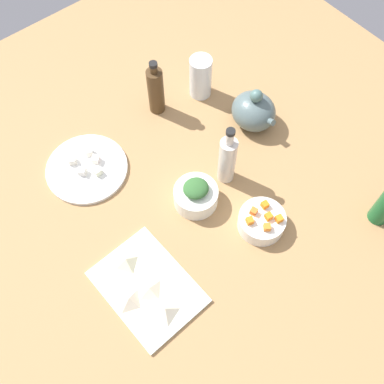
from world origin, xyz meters
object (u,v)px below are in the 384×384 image
(plate_tofu, at_px, (87,169))
(bowl_greens, at_px, (196,196))
(drinking_glass_0, at_px, (201,77))
(bowl_carrots, at_px, (261,222))
(bottle_2, at_px, (156,90))
(teapot, at_px, (254,111))
(bottle_1, at_px, (228,160))
(cutting_board, at_px, (148,287))

(plate_tofu, relative_size, bowl_greens, 1.93)
(plate_tofu, relative_size, drinking_glass_0, 1.68)
(bowl_carrots, bearing_deg, bottle_2, 176.58)
(bowl_carrots, bearing_deg, plate_tofu, -149.37)
(plate_tofu, xyz_separation_m, teapot, (0.19, 0.51, 0.05))
(teapot, height_order, drinking_glass_0, same)
(bottle_2, bearing_deg, plate_tofu, -80.36)
(teapot, distance_m, bottle_1, 0.23)
(bottle_2, bearing_deg, bottle_1, -0.05)
(plate_tofu, distance_m, drinking_glass_0, 0.47)
(bowl_greens, bearing_deg, teapot, 108.31)
(cutting_board, height_order, bottle_1, bottle_1)
(bowl_greens, height_order, bottle_2, bottle_2)
(bowl_carrots, distance_m, teapot, 0.37)
(bowl_greens, relative_size, bottle_1, 0.56)
(teapot, distance_m, drinking_glass_0, 0.21)
(plate_tofu, distance_m, bowl_greens, 0.35)
(bowl_carrots, bearing_deg, bowl_greens, -152.47)
(cutting_board, bearing_deg, bottle_1, 107.93)
(plate_tofu, relative_size, teapot, 1.54)
(teapot, xyz_separation_m, drinking_glass_0, (-0.20, -0.05, 0.02))
(bottle_1, height_order, drinking_glass_0, bottle_1)
(plate_tofu, xyz_separation_m, drinking_glass_0, (-0.02, 0.46, 0.07))
(plate_tofu, bearing_deg, bottle_1, 47.18)
(bowl_carrots, relative_size, bottle_1, 0.58)
(bowl_greens, height_order, bowl_carrots, bowl_greens)
(plate_tofu, height_order, drinking_glass_0, drinking_glass_0)
(bottle_1, relative_size, bottle_2, 1.11)
(bowl_greens, bearing_deg, plate_tofu, -147.59)
(drinking_glass_0, bearing_deg, bowl_greens, -41.75)
(bowl_carrots, height_order, drinking_glass_0, drinking_glass_0)
(plate_tofu, bearing_deg, bowl_greens, 32.41)
(bottle_1, bearing_deg, bowl_carrots, -9.58)
(plate_tofu, xyz_separation_m, bottle_1, (0.29, 0.31, 0.09))
(bowl_greens, relative_size, teapot, 0.80)
(bowl_greens, distance_m, bottle_1, 0.14)
(cutting_board, xyz_separation_m, bottle_2, (-0.46, 0.39, 0.08))
(cutting_board, relative_size, plate_tofu, 1.14)
(plate_tofu, height_order, bottle_2, bottle_2)
(teapot, bearing_deg, bottle_2, -139.93)
(bottle_2, bearing_deg, drinking_glass_0, 76.68)
(cutting_board, distance_m, bowl_carrots, 0.36)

